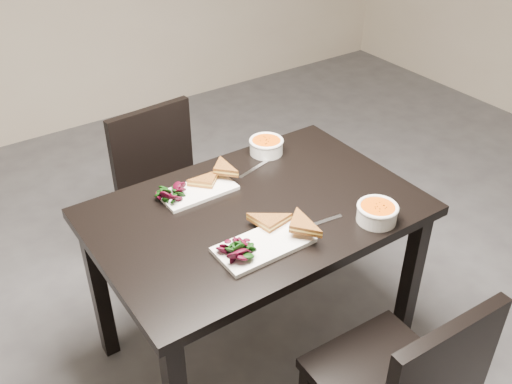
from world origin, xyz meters
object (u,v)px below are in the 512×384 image
Objects in this scene: chair_far at (167,187)px; plate_far at (198,191)px; plate_near at (264,245)px; soup_bowl_far at (266,145)px; soup_bowl_near at (377,212)px; table at (256,229)px.

chair_far reaches higher than plate_far.
soup_bowl_far reaches higher than plate_near.
soup_bowl_far is at bearing 94.19° from soup_bowl_near.
chair_far reaches higher than soup_bowl_far.
chair_far reaches higher than table.
chair_far is 5.76× the size of soup_bowl_far.
chair_far is 2.57× the size of plate_near.
soup_bowl_near is at bearing -75.17° from chair_far.
table is 4.14× the size of plate_far.
chair_far reaches higher than soup_bowl_near.
soup_bowl_near reaches higher than table.
soup_bowl_far is (-0.05, 0.62, -0.00)m from soup_bowl_near.
table is 3.63× the size of plate_near.
plate_far is 0.41m from soup_bowl_far.
chair_far is 2.93× the size of plate_far.
table is at bearing 62.11° from plate_near.
plate_near reaches higher than plate_far.
plate_far is at bearing 130.21° from soup_bowl_near.
table is 1.41× the size of chair_far.
soup_bowl_near is (0.31, -0.31, 0.14)m from table.
soup_bowl_far is (0.37, 0.51, 0.03)m from plate_near.
plate_far is at bearing -104.85° from chair_far.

